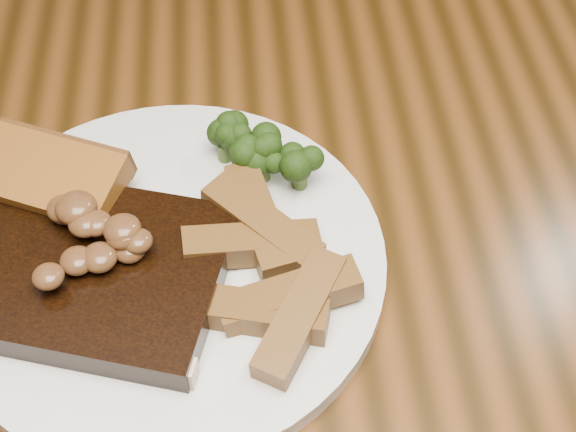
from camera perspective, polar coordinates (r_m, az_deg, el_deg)
name	(u,v)px	position (r m, az deg, el deg)	size (l,w,h in m)	color
dining_table	(286,319)	(0.66, -0.13, -7.37)	(1.60, 0.90, 0.75)	#502C10
chair_far	(324,37)	(1.14, 2.59, 12.57)	(0.53, 0.53, 0.94)	black
plate	(168,264)	(0.58, -8.52, -3.38)	(0.31, 0.31, 0.01)	silver
steak	(90,272)	(0.56, -13.91, -3.91)	(0.18, 0.14, 0.03)	black
steak_bone	(84,355)	(0.53, -14.30, -9.58)	(0.15, 0.01, 0.02)	beige
mushroom_pile	(81,243)	(0.54, -14.52, -1.86)	(0.08, 0.08, 0.03)	#55311A
garlic_bread	(56,196)	(0.61, -16.20, 1.37)	(0.10, 0.06, 0.02)	brown
potato_wedges	(281,247)	(0.56, -0.48, -2.24)	(0.12, 0.12, 0.02)	brown
broccoli_cluster	(260,160)	(0.60, -2.03, 4.01)	(0.07, 0.07, 0.04)	#1C340B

